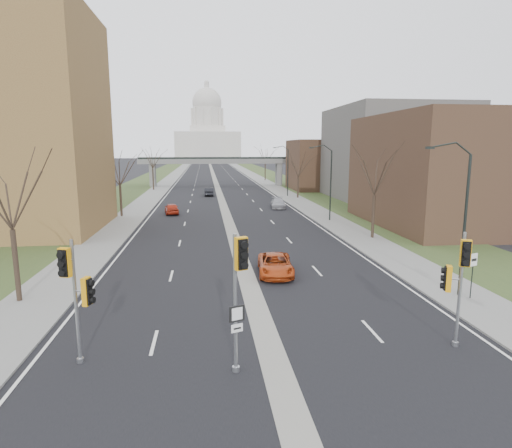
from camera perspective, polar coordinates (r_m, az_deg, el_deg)
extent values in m
plane|color=black|center=(18.31, 2.30, -17.45)|extent=(700.00, 700.00, 0.00)
cube|color=black|center=(166.26, -5.92, 7.17)|extent=(20.00, 600.00, 0.01)
cube|color=gray|center=(166.26, -5.92, 7.17)|extent=(1.20, 600.00, 0.02)
cube|color=gray|center=(166.87, -1.77, 7.25)|extent=(4.00, 600.00, 0.12)
cube|color=gray|center=(166.50, -10.09, 7.09)|extent=(4.00, 600.00, 0.12)
cube|color=#2B3D1C|center=(167.51, 0.29, 7.26)|extent=(8.00, 600.00, 0.10)
cube|color=#2B3D1C|center=(166.94, -12.16, 7.02)|extent=(8.00, 600.00, 0.10)
cube|color=#4F3625|center=(51.50, 24.51, 6.48)|extent=(16.00, 20.00, 12.00)
cube|color=#575650|center=(74.60, 17.67, 8.92)|extent=(18.00, 22.00, 15.00)
cube|color=#4F3625|center=(89.54, 9.26, 7.79)|extent=(14.00, 14.00, 10.00)
cube|color=slate|center=(96.88, -13.61, 6.32)|extent=(1.20, 2.50, 5.00)
cube|color=slate|center=(97.63, 3.05, 6.62)|extent=(1.20, 2.50, 5.00)
cube|color=slate|center=(96.10, -5.28, 8.32)|extent=(34.00, 3.00, 1.00)
cube|color=black|center=(96.08, -5.29, 8.74)|extent=(34.00, 0.15, 0.50)
cube|color=silver|center=(336.03, -6.44, 10.34)|extent=(48.00, 42.00, 20.00)
cube|color=silver|center=(336.30, -6.49, 12.38)|extent=(26.00, 26.00, 5.00)
cylinder|color=silver|center=(336.78, -6.52, 13.91)|extent=(22.00, 22.00, 14.00)
sphere|color=silver|center=(337.70, -6.56, 15.78)|extent=(22.00, 22.00, 22.00)
cylinder|color=silver|center=(339.03, -6.60, 17.71)|extent=(3.60, 3.60, 4.50)
cylinder|color=black|center=(26.68, 26.04, -0.30)|extent=(0.16, 0.16, 8.00)
cube|color=black|center=(25.13, 22.35, 9.37)|extent=(0.45, 0.18, 0.14)
cylinder|color=black|center=(50.32, 9.92, 5.02)|extent=(0.16, 0.16, 8.00)
cube|color=black|center=(49.52, 7.49, 10.05)|extent=(0.45, 0.18, 0.14)
cylinder|color=black|center=(75.54, 4.26, 6.81)|extent=(0.16, 0.16, 8.00)
cube|color=black|center=(75.00, 2.55, 10.13)|extent=(0.45, 0.18, 0.14)
cylinder|color=#382B21|center=(26.93, -29.35, -4.85)|extent=(0.28, 0.28, 4.00)
cylinder|color=#382B21|center=(55.39, -17.57, 2.95)|extent=(0.28, 0.28, 3.75)
cylinder|color=#382B21|center=(88.85, -13.55, 5.84)|extent=(0.28, 0.28, 4.25)
cylinder|color=#382B21|center=(41.59, 15.36, 0.98)|extent=(0.28, 0.28, 4.00)
cylinder|color=#382B21|center=(73.01, 5.61, 4.90)|extent=(0.28, 0.28, 3.50)
cylinder|color=#382B21|center=(112.28, 1.23, 6.96)|extent=(0.28, 0.28, 4.25)
cylinder|color=gray|center=(18.35, -22.87, -9.63)|extent=(0.14, 0.14, 5.05)
cylinder|color=gray|center=(19.27, -22.36, -16.45)|extent=(0.27, 0.27, 0.19)
cube|color=orange|center=(17.47, -24.12, -4.71)|extent=(0.50, 0.49, 1.12)
cube|color=orange|center=(17.95, -21.66, -8.35)|extent=(0.49, 0.50, 1.12)
cylinder|color=gray|center=(16.25, -2.77, -10.69)|extent=(0.15, 0.15, 5.40)
cylinder|color=gray|center=(17.35, -2.69, -18.74)|extent=(0.29, 0.29, 0.21)
cube|color=orange|center=(15.18, -1.99, -3.96)|extent=(0.56, 0.55, 1.20)
cube|color=black|center=(16.37, -2.76, -11.71)|extent=(0.60, 0.27, 0.62)
cube|color=silver|center=(16.59, -2.74, -13.54)|extent=(0.45, 0.21, 0.31)
cylinder|color=gray|center=(20.26, 25.54, -8.00)|extent=(0.14, 0.14, 5.03)
cylinder|color=gray|center=(21.09, 25.03, -14.28)|extent=(0.27, 0.27, 0.19)
cube|color=orange|center=(19.35, 26.16, -3.51)|extent=(0.53, 0.52, 1.11)
cube|color=orange|center=(20.04, 24.28, -6.64)|extent=(0.52, 0.53, 1.11)
cylinder|color=black|center=(26.96, 26.82, -6.56)|extent=(0.06, 0.06, 2.24)
cube|color=silver|center=(26.68, 27.01, -4.25)|extent=(0.53, 0.23, 0.71)
imported|color=#A62613|center=(56.50, -11.17, 2.04)|extent=(2.23, 4.35, 1.42)
imported|color=black|center=(77.06, -6.31, 4.31)|extent=(1.61, 4.43, 1.45)
imported|color=#AE3C12|center=(29.11, 2.59, -5.41)|extent=(2.69, 5.07, 1.36)
imported|color=#94959A|center=(60.97, 2.97, 2.80)|extent=(2.49, 5.01, 1.40)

